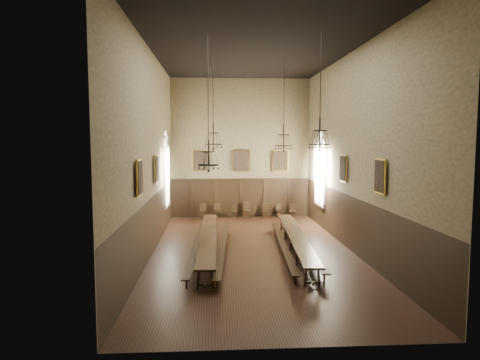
{
  "coord_description": "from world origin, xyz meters",
  "views": [
    {
      "loc": [
        -1.73,
        -18.83,
        5.02
      ],
      "look_at": [
        -0.49,
        1.5,
        3.12
      ],
      "focal_mm": 32.0,
      "sensor_mm": 36.0,
      "label": 1
    }
  ],
  "objects": [
    {
      "name": "portrait_back_2",
      "position": [
        2.6,
        8.88,
        3.7
      ],
      "size": [
        1.1,
        0.12,
        1.4
      ],
      "color": "gold",
      "rests_on": "wall_back"
    },
    {
      "name": "portrait_left_0",
      "position": [
        -4.38,
        1.0,
        3.7
      ],
      "size": [
        0.12,
        1.0,
        1.3
      ],
      "color": "gold",
      "rests_on": "wall_left"
    },
    {
      "name": "chair_7",
      "position": [
        3.39,
        8.51,
        0.27
      ],
      "size": [
        0.44,
        0.44,
        0.88
      ],
      "rotation": [
        0.0,
        0.0,
        0.13
      ],
      "color": "black",
      "rests_on": "floor"
    },
    {
      "name": "table_right",
      "position": [
        1.94,
        -0.07,
        0.4
      ],
      "size": [
        1.42,
        10.28,
        0.8
      ],
      "rotation": [
        0.0,
        0.0,
        -0.07
      ],
      "color": "black",
      "rests_on": "floor"
    },
    {
      "name": "wall_right",
      "position": [
        4.51,
        0.0,
        4.5
      ],
      "size": [
        0.02,
        18.0,
        9.0
      ],
      "primitive_type": "cube",
      "color": "#8A7B55",
      "rests_on": "ground"
    },
    {
      "name": "bench_right_inner",
      "position": [
        1.34,
        -0.2,
        0.26
      ],
      "size": [
        0.84,
        9.22,
        0.41
      ],
      "rotation": [
        0.0,
        0.0,
        -0.06
      ],
      "color": "black",
      "rests_on": "floor"
    },
    {
      "name": "ceiling",
      "position": [
        0.0,
        0.0,
        9.01
      ],
      "size": [
        9.0,
        18.0,
        0.02
      ],
      "primitive_type": "cube",
      "color": "black",
      "rests_on": "ground"
    },
    {
      "name": "bench_left_inner",
      "position": [
        -1.35,
        -0.13,
        0.3
      ],
      "size": [
        0.96,
        10.36,
        0.47
      ],
      "rotation": [
        0.0,
        0.0,
        -0.06
      ],
      "color": "black",
      "rests_on": "floor"
    },
    {
      "name": "chair_2",
      "position": [
        -1.51,
        8.62,
        0.29
      ],
      "size": [
        0.5,
        0.5,
        0.95
      ],
      "rotation": [
        0.0,
        0.0,
        0.21
      ],
      "color": "black",
      "rests_on": "floor"
    },
    {
      "name": "chair_3",
      "position": [
        -0.44,
        8.55,
        0.26
      ],
      "size": [
        0.48,
        0.48,
        0.87
      ],
      "rotation": [
        0.0,
        0.0,
        -0.3
      ],
      "color": "black",
      "rests_on": "floor"
    },
    {
      "name": "bench_left_outer",
      "position": [
        -2.54,
        -0.22,
        0.28
      ],
      "size": [
        0.61,
        9.68,
        0.44
      ],
      "rotation": [
        0.0,
        0.0,
        -0.03
      ],
      "color": "black",
      "rests_on": "floor"
    },
    {
      "name": "chair_1",
      "position": [
        -2.41,
        8.55,
        0.29
      ],
      "size": [
        0.51,
        0.51,
        0.95
      ],
      "rotation": [
        0.0,
        0.0,
        0.25
      ],
      "color": "black",
      "rests_on": "floor"
    },
    {
      "name": "chandelier_back_right",
      "position": [
        1.75,
        2.37,
        5.02
      ],
      "size": [
        0.87,
        0.87,
        4.42
      ],
      "color": "black",
      "rests_on": "ceiling"
    },
    {
      "name": "bench_right_outer",
      "position": [
        2.45,
        0.25,
        0.29
      ],
      "size": [
        1.0,
        10.06,
        0.45
      ],
      "rotation": [
        0.0,
        0.0,
        -0.07
      ],
      "color": "black",
      "rests_on": "floor"
    },
    {
      "name": "portrait_back_0",
      "position": [
        -2.6,
        8.88,
        3.7
      ],
      "size": [
        1.1,
        0.12,
        1.4
      ],
      "color": "gold",
      "rests_on": "wall_back"
    },
    {
      "name": "window_right",
      "position": [
        4.43,
        5.5,
        3.4
      ],
      "size": [
        0.2,
        2.2,
        4.6
      ],
      "primitive_type": null,
      "color": "white",
      "rests_on": "wall_right"
    },
    {
      "name": "chandelier_front_left",
      "position": [
        -1.94,
        -2.29,
        4.43
      ],
      "size": [
        0.8,
        0.8,
        5.08
      ],
      "color": "black",
      "rests_on": "ceiling"
    },
    {
      "name": "wainscot_panelling",
      "position": [
        0.0,
        0.0,
        1.25
      ],
      "size": [
        9.0,
        18.0,
        2.5
      ],
      "primitive_type": null,
      "color": "black",
      "rests_on": "floor"
    },
    {
      "name": "table_left",
      "position": [
        -1.99,
        -0.01,
        0.41
      ],
      "size": [
        0.84,
        10.41,
        0.81
      ],
      "rotation": [
        0.0,
        0.0,
        -0.01
      ],
      "color": "black",
      "rests_on": "floor"
    },
    {
      "name": "chair_5",
      "position": [
        1.6,
        8.48,
        0.27
      ],
      "size": [
        0.43,
        0.43,
        0.9
      ],
      "rotation": [
        0.0,
        0.0,
        -0.07
      ],
      "color": "black",
      "rests_on": "floor"
    },
    {
      "name": "wall_left",
      "position": [
        -4.51,
        0.0,
        4.5
      ],
      "size": [
        0.02,
        18.0,
        9.0
      ],
      "primitive_type": "cube",
      "color": "#8A7B55",
      "rests_on": "ground"
    },
    {
      "name": "portrait_back_1",
      "position": [
        0.0,
        8.88,
        3.7
      ],
      "size": [
        1.1,
        0.12,
        1.4
      ],
      "color": "gold",
      "rests_on": "wall_back"
    },
    {
      "name": "chair_4",
      "position": [
        0.4,
        8.58,
        0.32
      ],
      "size": [
        0.55,
        0.55,
        1.04
      ],
      "rotation": [
        0.0,
        0.0,
        0.21
      ],
      "color": "black",
      "rests_on": "floor"
    },
    {
      "name": "wall_front",
      "position": [
        0.0,
        -9.01,
        4.5
      ],
      "size": [
        9.0,
        0.02,
        9.0
      ],
      "primitive_type": "cube",
      "color": "#8A7B55",
      "rests_on": "ground"
    },
    {
      "name": "chair_6",
      "position": [
        2.54,
        8.51,
        0.27
      ],
      "size": [
        0.48,
        0.48,
        0.89
      ],
      "rotation": [
        0.0,
        0.0,
        0.26
      ],
      "color": "black",
      "rests_on": "floor"
    },
    {
      "name": "window_left",
      "position": [
        -4.43,
        5.5,
        3.4
      ],
      "size": [
        0.2,
        2.2,
        4.6
      ],
      "primitive_type": null,
      "color": "white",
      "rests_on": "wall_left"
    },
    {
      "name": "chandelier_back_left",
      "position": [
        -1.76,
        2.22,
        5.11
      ],
      "size": [
        0.85,
        0.85,
        4.33
      ],
      "color": "black",
      "rests_on": "ceiling"
    },
    {
      "name": "chandelier_front_right",
      "position": [
        2.27,
        -2.83,
        5.16
      ],
      "size": [
        0.81,
        0.81,
        4.28
      ],
      "color": "black",
      "rests_on": "ceiling"
    },
    {
      "name": "portrait_right_0",
      "position": [
        4.38,
        1.0,
        3.7
      ],
      "size": [
        0.12,
        1.0,
        1.3
      ],
      "color": "gold",
      "rests_on": "wall_right"
    },
    {
      "name": "portrait_left_1",
      "position": [
        -4.38,
        -3.5,
        3.7
      ],
      "size": [
        0.12,
        1.0,
        1.3
      ],
      "color": "gold",
      "rests_on": "wall_left"
    },
    {
      "name": "wall_back",
      "position": [
        0.0,
        9.01,
        4.5
      ],
      "size": [
        9.0,
        0.02,
        9.0
      ],
      "primitive_type": "cube",
      "color": "#8A7B55",
      "rests_on": "ground"
    },
    {
      "name": "floor",
      "position": [
        0.0,
        0.0,
        -0.01
      ],
      "size": [
        9.0,
        18.0,
        0.02
      ],
      "primitive_type": "cube",
      "color": "black",
      "rests_on": "ground"
    },
    {
      "name": "portrait_right_1",
      "position": [
        4.38,
        -3.5,
        3.7
      ],
      "size": [
        0.12,
        1.0,
        1.3
      ],
      "color": "gold",
      "rests_on": "wall_right"
    }
  ]
}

